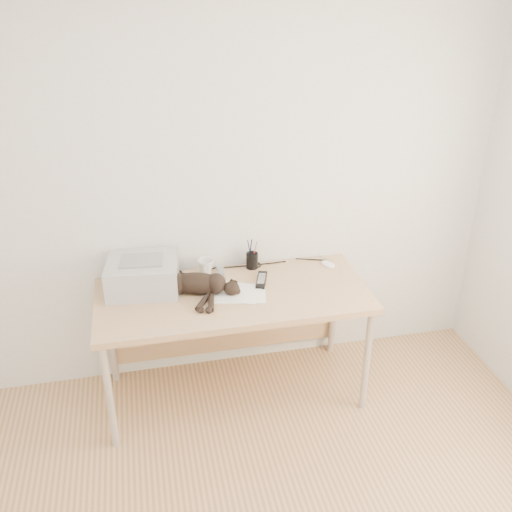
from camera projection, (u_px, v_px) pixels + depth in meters
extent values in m
plane|color=silver|center=(221.00, 183.00, 3.40)|extent=(3.50, 0.00, 3.50)
cube|color=tan|center=(233.00, 296.00, 3.35)|extent=(1.60, 0.70, 0.04)
cylinder|color=silver|center=(110.00, 397.00, 3.11)|extent=(0.04, 0.04, 0.70)
cylinder|color=silver|center=(367.00, 361.00, 3.40)|extent=(0.04, 0.04, 0.70)
cylinder|color=silver|center=(110.00, 335.00, 3.64)|extent=(0.04, 0.04, 0.70)
cylinder|color=silver|center=(333.00, 308.00, 3.92)|extent=(0.04, 0.04, 0.70)
cube|color=tan|center=(225.00, 313.00, 3.78)|extent=(1.48, 0.02, 0.60)
cube|color=#B1B1B7|center=(143.00, 275.00, 3.35)|extent=(0.45, 0.39, 0.18)
cube|color=black|center=(143.00, 274.00, 3.35)|extent=(0.35, 0.06, 0.11)
cube|color=gray|center=(141.00, 260.00, 3.31)|extent=(0.26, 0.20, 0.01)
cube|color=white|center=(239.00, 293.00, 3.34)|extent=(0.36, 0.28, 0.00)
cube|color=white|center=(233.00, 292.00, 3.35)|extent=(0.38, 0.33, 0.00)
ellipsoid|color=black|center=(197.00, 283.00, 3.32)|extent=(0.33, 0.22, 0.13)
sphere|color=black|center=(176.00, 284.00, 3.32)|extent=(0.13, 0.13, 0.13)
ellipsoid|color=black|center=(232.00, 288.00, 3.30)|extent=(0.12, 0.11, 0.08)
cone|color=black|center=(232.00, 280.00, 3.32)|extent=(0.04, 0.05, 0.04)
cone|color=black|center=(235.00, 281.00, 3.32)|extent=(0.04, 0.05, 0.04)
cylinder|color=black|center=(203.00, 301.00, 3.23)|extent=(0.08, 0.18, 0.03)
cylinder|color=black|center=(211.00, 302.00, 3.23)|extent=(0.08, 0.18, 0.03)
cylinder|color=black|center=(157.00, 286.00, 3.39)|extent=(0.20, 0.08, 0.02)
imported|color=silver|center=(206.00, 267.00, 3.54)|extent=(0.13, 0.13, 0.09)
cylinder|color=black|center=(252.00, 260.00, 3.61)|extent=(0.07, 0.07, 0.10)
cylinder|color=#990C0C|center=(250.00, 251.00, 3.57)|extent=(0.01, 0.01, 0.14)
cylinder|color=navy|center=(253.00, 250.00, 3.58)|extent=(0.01, 0.01, 0.14)
cylinder|color=black|center=(252.00, 251.00, 3.56)|extent=(0.01, 0.01, 0.14)
cube|color=gray|center=(221.00, 273.00, 3.55)|extent=(0.06, 0.16, 0.02)
cube|color=black|center=(261.00, 280.00, 3.46)|extent=(0.11, 0.20, 0.02)
ellipsoid|color=white|center=(328.00, 263.00, 3.65)|extent=(0.11, 0.13, 0.04)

